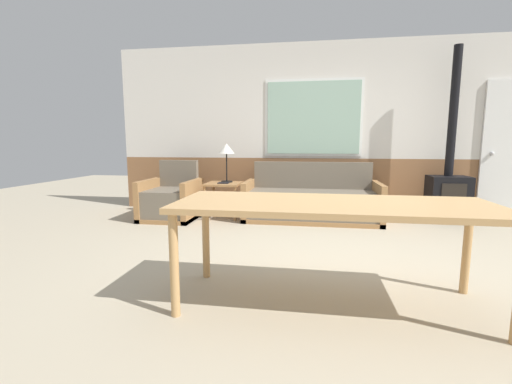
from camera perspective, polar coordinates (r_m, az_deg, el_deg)
The scene contains 9 objects.
ground_plane at distance 3.26m, azimuth 15.50°, elevation -12.52°, with size 16.00×16.00×0.00m, color #B2A58C.
wall_back at distance 5.68m, azimuth 12.93°, elevation 10.24°, with size 7.20×0.09×2.70m.
couch at distance 5.13m, azimuth 9.20°, elevation -1.74°, with size 1.97×0.82×0.84m.
armchair at distance 5.31m, azimuth -13.94°, elevation -1.44°, with size 0.77×0.82×0.86m.
side_table at distance 5.22m, azimuth -5.41°, elevation 0.53°, with size 0.52×0.52×0.54m.
table_lamp at distance 5.26m, azimuth -4.95°, elevation 6.85°, with size 0.24×0.24×0.59m.
book_stack at distance 5.13m, azimuth -5.45°, elevation 1.52°, with size 0.17×0.12×0.02m.
dining_table at distance 2.41m, azimuth 12.64°, elevation -3.23°, with size 2.16×0.80×0.73m.
wood_stove at distance 5.65m, azimuth 29.45°, elevation 1.45°, with size 0.54×0.41×2.47m.
Camera 1 is at (-0.37, -3.03, 1.14)m, focal length 24.00 mm.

